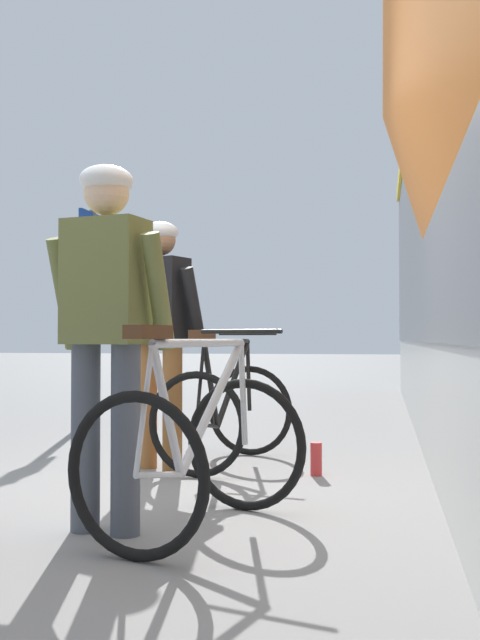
{
  "coord_description": "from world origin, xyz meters",
  "views": [
    {
      "loc": [
        1.38,
        -3.89,
        0.93
      ],
      "look_at": [
        0.45,
        0.92,
        1.05
      ],
      "focal_mm": 41.52,
      "sensor_mm": 36.0,
      "label": 1
    }
  ],
  "objects_px": {
    "cyclist_near_in_dark": "(160,321)",
    "water_bottle_near_the_bikes": "(316,459)",
    "bicycle_near_black": "(225,410)",
    "bicycle_far_silver": "(197,448)",
    "platform_sign_post": "(92,278)",
    "cyclist_far_in_olive": "(106,312)"
  },
  "relations": [
    {
      "from": "cyclist_near_in_dark",
      "to": "bicycle_near_black",
      "type": "distance_m",
      "value": 0.81
    },
    {
      "from": "bicycle_near_black",
      "to": "platform_sign_post",
      "type": "xyz_separation_m",
      "value": [
        -2.14,
        2.7,
        1.22
      ]
    },
    {
      "from": "cyclist_near_in_dark",
      "to": "bicycle_far_silver",
      "type": "height_order",
      "value": "cyclist_near_in_dark"
    },
    {
      "from": "water_bottle_near_the_bikes",
      "to": "bicycle_near_black",
      "type": "bearing_deg",
      "value": 159.6
    },
    {
      "from": "cyclist_near_in_dark",
      "to": "water_bottle_near_the_bikes",
      "type": "bearing_deg",
      "value": -1.73
    },
    {
      "from": "bicycle_far_silver",
      "to": "bicycle_near_black",
      "type": "bearing_deg",
      "value": 97.89
    },
    {
      "from": "cyclist_near_in_dark",
      "to": "water_bottle_near_the_bikes",
      "type": "distance_m",
      "value": 1.46
    },
    {
      "from": "bicycle_near_black",
      "to": "water_bottle_near_the_bikes",
      "type": "relative_size",
      "value": 5.29
    },
    {
      "from": "cyclist_far_in_olive",
      "to": "platform_sign_post",
      "type": "relative_size",
      "value": 0.73
    },
    {
      "from": "bicycle_far_silver",
      "to": "cyclist_far_in_olive",
      "type": "bearing_deg",
      "value": -169.47
    },
    {
      "from": "cyclist_near_in_dark",
      "to": "bicycle_near_black",
      "type": "height_order",
      "value": "cyclist_near_in_dark"
    },
    {
      "from": "water_bottle_near_the_bikes",
      "to": "platform_sign_post",
      "type": "distance_m",
      "value": 4.36
    },
    {
      "from": "cyclist_far_in_olive",
      "to": "platform_sign_post",
      "type": "height_order",
      "value": "platform_sign_post"
    },
    {
      "from": "cyclist_far_in_olive",
      "to": "bicycle_far_silver",
      "type": "height_order",
      "value": "cyclist_far_in_olive"
    },
    {
      "from": "bicycle_near_black",
      "to": "platform_sign_post",
      "type": "bearing_deg",
      "value": 128.37
    },
    {
      "from": "bicycle_near_black",
      "to": "bicycle_far_silver",
      "type": "xyz_separation_m",
      "value": [
        0.26,
        -1.84,
        0.0
      ]
    },
    {
      "from": "cyclist_far_in_olive",
      "to": "platform_sign_post",
      "type": "distance_m",
      "value": 5.06
    },
    {
      "from": "cyclist_near_in_dark",
      "to": "cyclist_far_in_olive",
      "type": "bearing_deg",
      "value": -81.56
    },
    {
      "from": "cyclist_near_in_dark",
      "to": "bicycle_near_black",
      "type": "bearing_deg",
      "value": 27.52
    },
    {
      "from": "cyclist_near_in_dark",
      "to": "platform_sign_post",
      "type": "relative_size",
      "value": 0.73
    },
    {
      "from": "bicycle_near_black",
      "to": "water_bottle_near_the_bikes",
      "type": "height_order",
      "value": "bicycle_near_black"
    },
    {
      "from": "platform_sign_post",
      "to": "water_bottle_near_the_bikes",
      "type": "bearing_deg",
      "value": -46.3
    }
  ]
}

